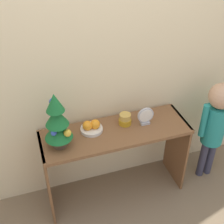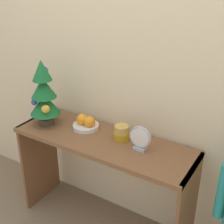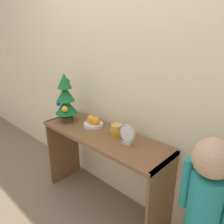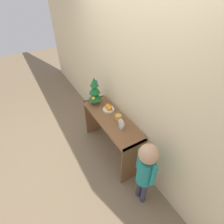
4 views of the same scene
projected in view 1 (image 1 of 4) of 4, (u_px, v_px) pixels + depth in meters
ground_plane at (122, 207)px, 2.76m from camera, size 12.00×12.00×0.00m
back_wall at (105, 57)px, 2.36m from camera, size 7.00×0.05×2.50m
console_table at (115, 146)px, 2.58m from camera, size 1.20×0.40×0.72m
mini_tree at (57, 122)px, 2.22m from camera, size 0.21×0.21×0.46m
fruit_bowl at (91, 127)px, 2.47m from camera, size 0.18×0.18×0.10m
singing_bowl at (125, 119)px, 2.53m from camera, size 0.10×0.10×0.10m
desk_clock at (146, 116)px, 2.52m from camera, size 0.14×0.04×0.16m
child_figure at (216, 120)px, 2.70m from camera, size 0.30×0.22×1.02m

